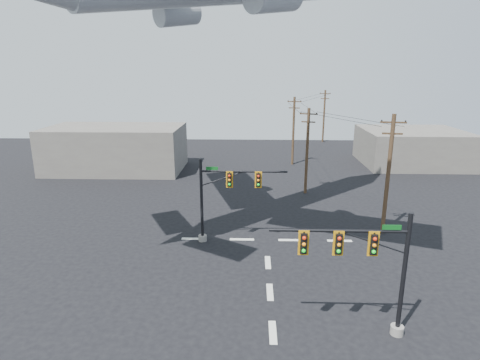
{
  "coord_description": "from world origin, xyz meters",
  "views": [
    {
      "loc": [
        -1.12,
        -18.48,
        13.63
      ],
      "look_at": [
        -1.92,
        5.0,
        7.06
      ],
      "focal_mm": 30.0,
      "sensor_mm": 36.0,
      "label": 1
    }
  ],
  "objects_px": {
    "utility_pole_c": "(293,130)",
    "utility_pole_d": "(324,115)",
    "signal_mast_far": "(220,198)",
    "utility_pole_a": "(388,173)",
    "signal_mast_near": "(370,268)",
    "utility_pole_b": "(307,150)"
  },
  "relations": [
    {
      "from": "signal_mast_near",
      "to": "utility_pole_d",
      "type": "height_order",
      "value": "utility_pole_d"
    },
    {
      "from": "signal_mast_far",
      "to": "utility_pole_a",
      "type": "xyz_separation_m",
      "value": [
        13.74,
        2.25,
        1.59
      ]
    },
    {
      "from": "utility_pole_d",
      "to": "utility_pole_c",
      "type": "bearing_deg",
      "value": -105.33
    },
    {
      "from": "signal_mast_near",
      "to": "utility_pole_a",
      "type": "relative_size",
      "value": 0.71
    },
    {
      "from": "signal_mast_far",
      "to": "utility_pole_a",
      "type": "bearing_deg",
      "value": 9.32
    },
    {
      "from": "signal_mast_near",
      "to": "utility_pole_b",
      "type": "relative_size",
      "value": 0.76
    },
    {
      "from": "signal_mast_far",
      "to": "utility_pole_d",
      "type": "xyz_separation_m",
      "value": [
        15.87,
        46.47,
        1.38
      ]
    },
    {
      "from": "utility_pole_a",
      "to": "utility_pole_b",
      "type": "distance_m",
      "value": 12.36
    },
    {
      "from": "signal_mast_far",
      "to": "utility_pole_a",
      "type": "relative_size",
      "value": 0.7
    },
    {
      "from": "utility_pole_a",
      "to": "signal_mast_near",
      "type": "bearing_deg",
      "value": -101.03
    },
    {
      "from": "signal_mast_near",
      "to": "signal_mast_far",
      "type": "bearing_deg",
      "value": 126.51
    },
    {
      "from": "signal_mast_far",
      "to": "utility_pole_b",
      "type": "distance_m",
      "value": 15.97
    },
    {
      "from": "utility_pole_c",
      "to": "utility_pole_d",
      "type": "xyz_separation_m",
      "value": [
        7.54,
        18.97,
        -0.01
      ]
    },
    {
      "from": "utility_pole_b",
      "to": "utility_pole_d",
      "type": "distance_m",
      "value": 33.83
    },
    {
      "from": "signal_mast_near",
      "to": "utility_pole_c",
      "type": "xyz_separation_m",
      "value": [
        -0.23,
        39.07,
        1.21
      ]
    },
    {
      "from": "utility_pole_b",
      "to": "utility_pole_c",
      "type": "bearing_deg",
      "value": 109.46
    },
    {
      "from": "utility_pole_a",
      "to": "utility_pole_c",
      "type": "bearing_deg",
      "value": 111.64
    },
    {
      "from": "signal_mast_near",
      "to": "utility_pole_a",
      "type": "distance_m",
      "value": 14.82
    },
    {
      "from": "utility_pole_b",
      "to": "signal_mast_near",
      "type": "bearing_deg",
      "value": -71.2
    },
    {
      "from": "utility_pole_b",
      "to": "utility_pole_d",
      "type": "height_order",
      "value": "utility_pole_d"
    },
    {
      "from": "utility_pole_b",
      "to": "utility_pole_c",
      "type": "relative_size",
      "value": 0.98
    },
    {
      "from": "signal_mast_near",
      "to": "utility_pole_d",
      "type": "relative_size",
      "value": 0.74
    }
  ]
}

